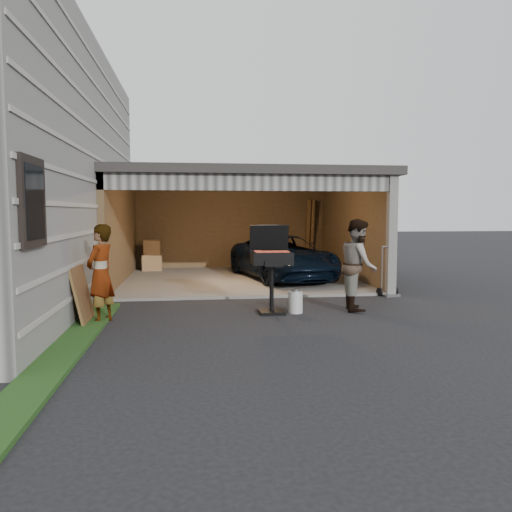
# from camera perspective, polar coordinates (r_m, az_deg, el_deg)

# --- Properties ---
(ground) EXTENTS (80.00, 80.00, 0.00)m
(ground) POSITION_cam_1_polar(r_m,az_deg,el_deg) (7.43, -2.84, -9.63)
(ground) COLOR black
(ground) RESTS_ON ground
(groundcover_strip) EXTENTS (0.50, 8.00, 0.06)m
(groundcover_strip) POSITION_cam_1_polar(r_m,az_deg,el_deg) (6.65, -22.23, -11.47)
(groundcover_strip) COLOR #193814
(groundcover_strip) RESTS_ON ground
(garage) EXTENTS (6.80, 6.30, 2.90)m
(garage) POSITION_cam_1_polar(r_m,az_deg,el_deg) (14.02, -1.95, 4.97)
(garage) COLOR #605E59
(garage) RESTS_ON ground
(minivan) EXTENTS (2.78, 4.55, 1.18)m
(minivan) POSITION_cam_1_polar(r_m,az_deg,el_deg) (13.76, 3.07, -0.37)
(minivan) COLOR black
(minivan) RESTS_ON ground
(woman) EXTENTS (0.62, 0.72, 1.68)m
(woman) POSITION_cam_1_polar(r_m,az_deg,el_deg) (8.85, -17.34, -1.94)
(woman) COLOR #98AEBF
(woman) RESTS_ON ground
(man) EXTENTS (0.81, 0.96, 1.75)m
(man) POSITION_cam_1_polar(r_m,az_deg,el_deg) (9.75, 11.60, -0.98)
(man) COLOR #402319
(man) RESTS_ON ground
(bbq_grill) EXTENTS (0.73, 0.65, 1.64)m
(bbq_grill) POSITION_cam_1_polar(r_m,az_deg,el_deg) (9.24, 1.77, -0.59)
(bbq_grill) COLOR black
(bbq_grill) RESTS_ON ground
(propane_tank) EXTENTS (0.27, 0.27, 0.40)m
(propane_tank) POSITION_cam_1_polar(r_m,az_deg,el_deg) (9.38, 4.54, -5.29)
(propane_tank) COLOR beige
(propane_tank) RESTS_ON ground
(plywood_panel) EXTENTS (0.25, 0.91, 1.00)m
(plywood_panel) POSITION_cam_1_polar(r_m,az_deg,el_deg) (8.89, -19.26, -4.16)
(plywood_panel) COLOR brown
(plywood_panel) RESTS_ON ground
(hand_truck) EXTENTS (0.50, 0.43, 1.14)m
(hand_truck) POSITION_cam_1_polar(r_m,az_deg,el_deg) (11.63, 14.94, -3.36)
(hand_truck) COLOR gray
(hand_truck) RESTS_ON ground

